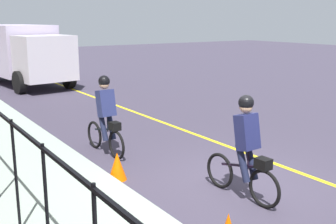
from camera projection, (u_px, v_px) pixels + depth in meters
name	position (u px, v px, depth m)	size (l,w,h in m)	color
ground_plane	(237.00, 188.00, 7.66)	(80.00, 80.00, 0.00)	#3B3546
lane_line_centre	(294.00, 171.00, 8.53)	(36.00, 0.12, 0.01)	yellow
iron_fence	(2.00, 142.00, 6.12)	(17.19, 0.04, 1.60)	black
cyclist_lead	(106.00, 116.00, 9.39)	(1.71, 0.38, 1.83)	black
cyclist_follow	(246.00, 148.00, 7.02)	(1.71, 0.38, 1.83)	black
box_truck_background	(22.00, 52.00, 19.59)	(6.91, 3.09, 2.78)	#B9ADC9
traffic_cone_far	(117.00, 166.00, 8.01)	(0.36, 0.36, 0.55)	#F65C03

